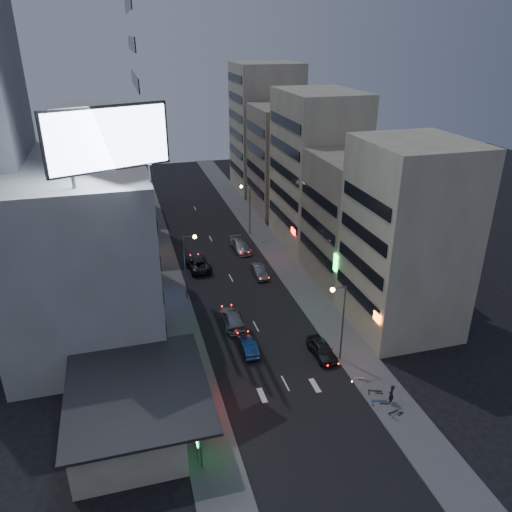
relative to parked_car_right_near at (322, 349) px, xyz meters
name	(u,v)px	position (x,y,z in m)	size (l,w,h in m)	color
ground	(301,413)	(-4.82, -7.05, -0.77)	(180.00, 180.00, 0.00)	black
sidewalk_left	(166,272)	(-12.82, 22.95, -0.71)	(4.00, 120.00, 0.12)	#4C4C4F
sidewalk_right	(280,258)	(3.18, 22.95, -0.71)	(4.00, 120.00, 0.12)	#4C4C4F
food_court	(128,409)	(-18.72, -5.05, 1.22)	(11.00, 13.00, 3.88)	beige
white_building	(82,246)	(-21.82, 12.95, 8.23)	(14.00, 24.00, 18.00)	#B7B7B2
shophouse_near	(407,239)	(10.18, 3.45, 9.23)	(10.00, 11.00, 20.00)	beige
shophouse_mid	(359,219)	(10.68, 14.95, 7.23)	(11.00, 12.00, 16.00)	tan
shophouse_far	(317,170)	(10.18, 27.95, 10.23)	(10.00, 14.00, 22.00)	beige
far_left_a	(98,174)	(-20.32, 37.95, 9.23)	(11.00, 10.00, 20.00)	#B7B7B2
far_left_b	(98,170)	(-20.82, 50.95, 6.73)	(12.00, 10.00, 15.00)	gray
far_right_a	(286,160)	(10.68, 42.95, 8.23)	(11.00, 12.00, 18.00)	tan
far_right_b	(266,128)	(11.18, 56.95, 11.23)	(12.00, 12.00, 24.00)	beige
billboard	(108,139)	(-17.81, 2.92, 20.89)	(9.52, 3.75, 6.20)	#595B60
street_lamp_right_near	(340,313)	(1.08, -1.05, 4.60)	(1.60, 0.44, 8.02)	#595B60
street_lamp_left	(188,258)	(-10.73, 14.95, 4.60)	(1.60, 0.44, 8.02)	#595B60
street_lamp_right_far	(247,202)	(1.08, 32.95, 4.60)	(1.60, 0.44, 8.02)	#595B60
parked_car_right_near	(322,349)	(0.00, 0.00, 0.00)	(1.81, 4.51, 1.54)	#26272B
parked_car_right_mid	(259,271)	(-1.10, 18.57, -0.08)	(1.46, 4.19, 1.38)	gray
parked_car_left	(198,263)	(-8.48, 22.92, 0.04)	(2.69, 5.84, 1.62)	#242328
parked_car_right_far	(240,246)	(-1.52, 27.23, 0.00)	(2.14, 5.26, 1.53)	#AFB4B8
road_car_blue	(249,346)	(-6.78, 2.59, -0.10)	(1.41, 4.04, 1.33)	navy
road_car_silver	(232,318)	(-7.21, 7.95, 0.03)	(2.23, 5.48, 1.59)	#93979A
person	(391,394)	(3.00, -8.06, 0.26)	(0.66, 0.44, 1.82)	black
scooter_black_a	(399,404)	(3.24, -8.98, -0.13)	(1.69, 0.56, 1.03)	black
scooter_silver_a	(400,405)	(3.27, -9.09, -0.10)	(1.80, 0.60, 1.10)	#9EA2A6
scooter_blue	(388,395)	(2.88, -7.76, -0.04)	(1.99, 0.66, 1.22)	navy
scooter_black_b	(383,386)	(3.12, -6.49, -0.08)	(1.87, 0.62, 1.14)	black
scooter_silver_b	(364,373)	(2.39, -4.36, -0.15)	(1.63, 0.54, 1.00)	#AAABB2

